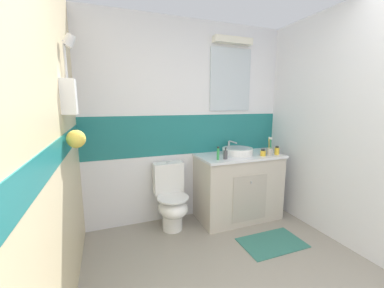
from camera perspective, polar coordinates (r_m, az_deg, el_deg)
ground_plane at (r=2.42m, az=10.50°, el=-28.97°), size 3.20×3.48×0.04m
wall_back_tiled at (r=3.03m, az=-0.79°, el=5.50°), size 3.20×0.20×2.50m
wall_left_shower_alcove at (r=1.65m, az=-32.04°, el=-0.00°), size 0.25×3.48×2.50m
wall_right_plain at (r=2.86m, az=35.26°, el=3.19°), size 0.10×3.48×2.50m
vanity_cabinet at (r=3.16m, az=11.10°, el=-10.07°), size 1.07×0.58×0.85m
sink_basin at (r=3.04m, az=11.02°, el=-1.64°), size 0.38×0.43×0.15m
toilet at (r=2.88m, az=-5.09°, el=-13.18°), size 0.37×0.50×0.80m
toothbrush_cup at (r=3.10m, az=18.40°, el=-1.64°), size 0.08×0.08×0.23m
soap_dispenser at (r=2.76m, az=8.17°, el=-2.59°), size 0.05×0.05×0.14m
hair_gel_jar at (r=3.04m, az=16.95°, el=-2.08°), size 0.07×0.07×0.08m
toothpaste_tube_upright at (r=2.71m, az=6.39°, el=-2.35°), size 0.03×0.03×0.16m
lotion_bottle_short at (r=3.16m, az=20.02°, el=-1.55°), size 0.06×0.06×0.11m
bath_mat at (r=2.88m, az=18.95°, el=-21.85°), size 0.68×0.41×0.01m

